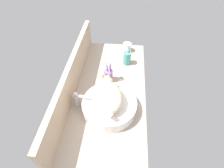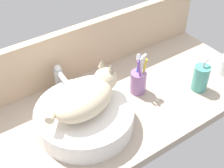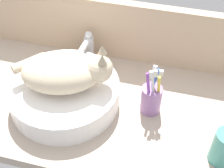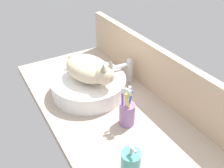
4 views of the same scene
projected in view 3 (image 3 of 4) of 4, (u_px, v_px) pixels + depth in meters
The scene contains 7 objects.
ground_plane at pixel (118, 109), 106.80cm from camera, with size 124.44×55.96×4.00cm, color #B2A08E.
backsplash_panel at pixel (136, 33), 115.02cm from camera, with size 124.44×3.60×23.75cm, color #CCAD8C.
sink_basin at pixel (65, 93), 103.72cm from camera, with size 36.57×36.57×8.28cm, color white.
cat at pixel (66, 71), 96.84cm from camera, with size 31.81×23.27×14.00cm.
faucet at pixel (88, 48), 116.12cm from camera, with size 3.60×11.85×13.60cm.
soap_dispenser at pixel (224, 147), 86.67cm from camera, with size 6.65×6.65×14.82cm.
toothbrush_cup at pixel (151, 98), 100.15cm from camera, with size 6.64×6.64×18.70cm.
Camera 3 is at (15.69, -67.97, 79.37)cm, focal length 50.00 mm.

